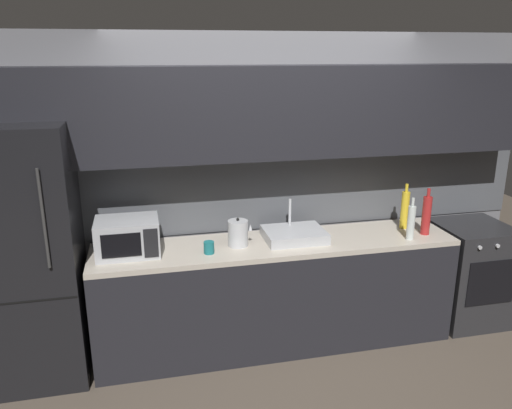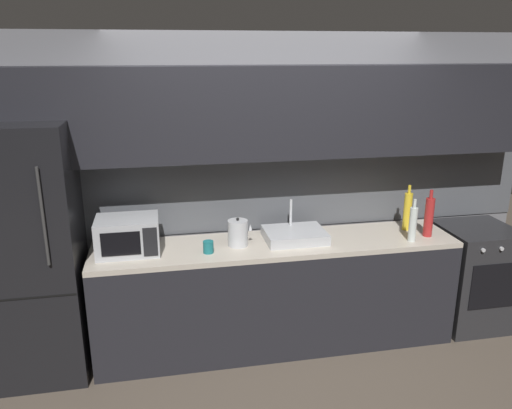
# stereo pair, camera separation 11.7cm
# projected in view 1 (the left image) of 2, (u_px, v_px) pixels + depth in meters

# --- Properties ---
(back_wall) EXTENTS (4.63, 0.44, 2.50)m
(back_wall) POSITION_uv_depth(u_px,v_px,m) (268.00, 154.00, 4.10)
(back_wall) COLOR slate
(back_wall) RESTS_ON ground
(counter_run) EXTENTS (2.89, 0.60, 0.90)m
(counter_run) POSITION_uv_depth(u_px,v_px,m) (276.00, 293.00, 4.14)
(counter_run) COLOR black
(counter_run) RESTS_ON ground
(refrigerator) EXTENTS (0.68, 0.69, 1.90)m
(refrigerator) POSITION_uv_depth(u_px,v_px,m) (30.00, 256.00, 3.60)
(refrigerator) COLOR black
(refrigerator) RESTS_ON ground
(oven_range) EXTENTS (0.60, 0.62, 0.90)m
(oven_range) POSITION_uv_depth(u_px,v_px,m) (469.00, 273.00, 4.52)
(oven_range) COLOR #232326
(oven_range) RESTS_ON ground
(microwave) EXTENTS (0.46, 0.35, 0.27)m
(microwave) POSITION_uv_depth(u_px,v_px,m) (128.00, 237.00, 3.74)
(microwave) COLOR #A8AAAF
(microwave) RESTS_ON counter_run
(sink_basin) EXTENTS (0.48, 0.38, 0.30)m
(sink_basin) POSITION_uv_depth(u_px,v_px,m) (294.00, 234.00, 4.06)
(sink_basin) COLOR #ADAFB5
(sink_basin) RESTS_ON counter_run
(kettle) EXTENTS (0.19, 0.16, 0.23)m
(kettle) POSITION_uv_depth(u_px,v_px,m) (238.00, 233.00, 3.91)
(kettle) COLOR #B7BABF
(kettle) RESTS_ON counter_run
(wine_bottle_yellow) EXTENTS (0.07, 0.07, 0.39)m
(wine_bottle_yellow) POSITION_uv_depth(u_px,v_px,m) (405.00, 209.00, 4.28)
(wine_bottle_yellow) COLOR gold
(wine_bottle_yellow) RESTS_ON counter_run
(wine_bottle_red) EXTENTS (0.07, 0.07, 0.39)m
(wine_bottle_red) POSITION_uv_depth(u_px,v_px,m) (426.00, 215.00, 4.14)
(wine_bottle_red) COLOR #A82323
(wine_bottle_red) RESTS_ON counter_run
(wine_bottle_clear) EXTENTS (0.06, 0.06, 0.35)m
(wine_bottle_clear) POSITION_uv_depth(u_px,v_px,m) (411.00, 222.00, 4.03)
(wine_bottle_clear) COLOR silver
(wine_bottle_clear) RESTS_ON counter_run
(mug_teal) EXTENTS (0.08, 0.08, 0.09)m
(mug_teal) POSITION_uv_depth(u_px,v_px,m) (209.00, 248.00, 3.78)
(mug_teal) COLOR #19666B
(mug_teal) RESTS_ON counter_run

